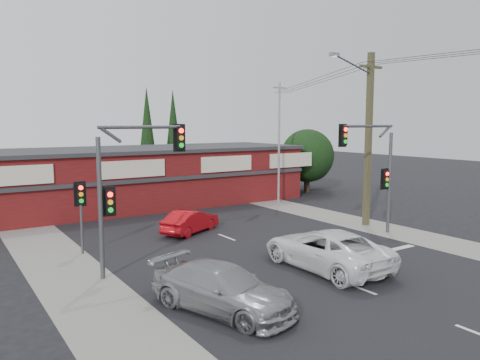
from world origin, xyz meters
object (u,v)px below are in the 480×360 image
utility_pole (367,134)px  red_sedan (191,221)px  shop_building (127,177)px  silver_suv (222,288)px  white_suv (326,249)px

utility_pole → red_sedan: bearing=156.9°
utility_pole → shop_building: bearing=123.8°
silver_suv → red_sedan: size_ratio=1.32×
red_sedan → shop_building: size_ratio=0.14×
silver_suv → utility_pole: size_ratio=0.51×
white_suv → shop_building: (-1.65, 18.77, 1.31)m
utility_pole → silver_suv: bearing=-155.5°
silver_suv → red_sedan: bearing=48.4°
white_suv → utility_pole: utility_pole is taller
shop_building → red_sedan: bearing=-90.4°
white_suv → red_sedan: bearing=-79.0°
white_suv → shop_building: bearing=-85.0°
white_suv → shop_building: size_ratio=0.22×
silver_suv → shop_building: (4.25, 20.20, 1.39)m
silver_suv → utility_pole: bearing=5.1°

